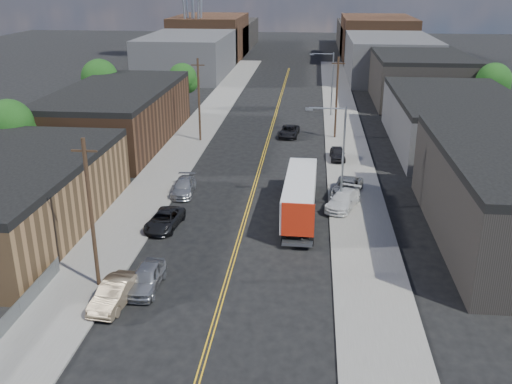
% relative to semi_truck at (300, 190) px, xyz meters
% --- Properties ---
extents(ground, '(260.00, 260.00, 0.00)m').
position_rel_semi_truck_xyz_m(ground, '(-4.50, 36.52, -2.09)').
color(ground, black).
rests_on(ground, ground).
extents(centerline, '(0.32, 120.00, 0.01)m').
position_rel_semi_truck_xyz_m(centerline, '(-4.50, 21.52, -2.09)').
color(centerline, gold).
rests_on(centerline, ground).
extents(sidewalk_left, '(5.00, 140.00, 0.15)m').
position_rel_semi_truck_xyz_m(sidewalk_left, '(-14.00, 21.52, -2.02)').
color(sidewalk_left, slate).
rests_on(sidewalk_left, ground).
extents(sidewalk_right, '(5.00, 140.00, 0.15)m').
position_rel_semi_truck_xyz_m(sidewalk_right, '(5.00, 21.52, -2.02)').
color(sidewalk_right, slate).
rests_on(sidewalk_right, ground).
extents(warehouse_tan, '(12.00, 22.00, 5.60)m').
position_rel_semi_truck_xyz_m(warehouse_tan, '(-22.50, -5.48, 0.71)').
color(warehouse_tan, brown).
rests_on(warehouse_tan, ground).
extents(warehouse_brown, '(12.00, 26.00, 6.60)m').
position_rel_semi_truck_xyz_m(warehouse_brown, '(-22.50, 20.52, 1.21)').
color(warehouse_brown, '#452B1B').
rests_on(warehouse_brown, ground).
extents(industrial_right_b, '(14.00, 24.00, 6.10)m').
position_rel_semi_truck_xyz_m(industrial_right_b, '(17.50, 22.52, 0.96)').
color(industrial_right_b, '#3C3C3E').
rests_on(industrial_right_b, ground).
extents(industrial_right_c, '(14.00, 22.00, 7.60)m').
position_rel_semi_truck_xyz_m(industrial_right_c, '(17.50, 48.52, 1.71)').
color(industrial_right_c, black).
rests_on(industrial_right_c, ground).
extents(skyline_left_a, '(16.00, 30.00, 8.00)m').
position_rel_semi_truck_xyz_m(skyline_left_a, '(-24.50, 71.52, 1.91)').
color(skyline_left_a, '#3C3C3E').
rests_on(skyline_left_a, ground).
extents(skyline_right_a, '(16.00, 30.00, 8.00)m').
position_rel_semi_truck_xyz_m(skyline_right_a, '(15.50, 71.52, 1.91)').
color(skyline_right_a, '#3C3C3E').
rests_on(skyline_right_a, ground).
extents(skyline_left_b, '(16.00, 26.00, 10.00)m').
position_rel_semi_truck_xyz_m(skyline_left_b, '(-24.50, 96.52, 2.91)').
color(skyline_left_b, '#452B1B').
rests_on(skyline_left_b, ground).
extents(skyline_right_b, '(16.00, 26.00, 10.00)m').
position_rel_semi_truck_xyz_m(skyline_right_b, '(15.50, 96.52, 2.91)').
color(skyline_right_b, '#452B1B').
rests_on(skyline_right_b, ground).
extents(skyline_left_c, '(16.00, 40.00, 7.00)m').
position_rel_semi_truck_xyz_m(skyline_left_c, '(-24.50, 116.52, 1.41)').
color(skyline_left_c, black).
rests_on(skyline_left_c, ground).
extents(skyline_right_c, '(16.00, 40.00, 7.00)m').
position_rel_semi_truck_xyz_m(skyline_right_c, '(15.50, 116.52, 1.41)').
color(skyline_right_c, black).
rests_on(skyline_right_c, ground).
extents(streetlight_near, '(3.39, 0.25, 9.00)m').
position_rel_semi_truck_xyz_m(streetlight_near, '(3.10, 1.52, 3.24)').
color(streetlight_near, gray).
rests_on(streetlight_near, ground).
extents(streetlight_far, '(3.39, 0.25, 9.00)m').
position_rel_semi_truck_xyz_m(streetlight_far, '(3.10, 36.52, 3.24)').
color(streetlight_far, gray).
rests_on(streetlight_far, ground).
extents(utility_pole_left_near, '(1.60, 0.26, 10.00)m').
position_rel_semi_truck_xyz_m(utility_pole_left_near, '(-12.70, -13.48, 3.05)').
color(utility_pole_left_near, black).
rests_on(utility_pole_left_near, ground).
extents(utility_pole_left_far, '(1.60, 0.26, 10.00)m').
position_rel_semi_truck_xyz_m(utility_pole_left_far, '(-12.70, 21.52, 3.05)').
color(utility_pole_left_far, black).
rests_on(utility_pole_left_far, ground).
extents(utility_pole_right, '(1.60, 0.26, 10.00)m').
position_rel_semi_truck_xyz_m(utility_pole_right, '(3.70, 24.52, 3.05)').
color(utility_pole_right, black).
rests_on(utility_pole_right, ground).
extents(tree_left_near, '(4.85, 4.76, 7.91)m').
position_rel_semi_truck_xyz_m(tree_left_near, '(-28.44, 6.52, 3.09)').
color(tree_left_near, black).
rests_on(tree_left_near, ground).
extents(tree_left_mid, '(5.10, 5.04, 8.37)m').
position_rel_semi_truck_xyz_m(tree_left_mid, '(-28.44, 31.52, 3.39)').
color(tree_left_mid, black).
rests_on(tree_left_mid, ground).
extents(tree_left_far, '(4.35, 4.20, 6.97)m').
position_rel_semi_truck_xyz_m(tree_left_far, '(-18.44, 38.52, 2.48)').
color(tree_left_far, black).
rests_on(tree_left_far, ground).
extents(tree_right_far, '(4.85, 4.76, 7.91)m').
position_rel_semi_truck_xyz_m(tree_right_far, '(25.56, 36.52, 3.09)').
color(tree_right_far, black).
rests_on(tree_right_far, ground).
extents(semi_truck, '(2.67, 14.09, 3.67)m').
position_rel_semi_truck_xyz_m(semi_truck, '(0.00, 0.00, 0.00)').
color(semi_truck, silver).
rests_on(semi_truck, ground).
extents(car_left_a, '(1.90, 4.60, 1.56)m').
position_rel_semi_truck_xyz_m(car_left_a, '(-9.50, -13.48, -1.31)').
color(car_left_a, '#9A9C9F').
rests_on(car_left_a, ground).
extents(car_left_b, '(2.16, 4.84, 1.54)m').
position_rel_semi_truck_xyz_m(car_left_b, '(-10.90, -15.48, -1.32)').
color(car_left_b, '#7A6850').
rests_on(car_left_b, ground).
extents(car_left_c, '(2.70, 5.06, 1.35)m').
position_rel_semi_truck_xyz_m(car_left_c, '(-10.70, -4.01, -1.41)').
color(car_left_c, black).
rests_on(car_left_c, ground).
extents(car_left_d, '(2.22, 4.89, 1.39)m').
position_rel_semi_truck_xyz_m(car_left_d, '(-10.83, 3.63, -1.40)').
color(car_left_d, '#9A9C9F').
rests_on(car_left_d, ground).
extents(car_right_lot_a, '(3.49, 5.54, 1.43)m').
position_rel_semi_truck_xyz_m(car_right_lot_a, '(4.18, 4.52, -1.23)').
color(car_right_lot_a, '#999B9E').
rests_on(car_right_lot_a, sidewalk_right).
extents(car_right_lot_b, '(3.65, 5.35, 1.44)m').
position_rel_semi_truck_xyz_m(car_right_lot_b, '(3.70, 1.30, -1.22)').
color(car_right_lot_b, white).
rests_on(car_right_lot_b, sidewalk_right).
extents(car_right_lot_c, '(1.72, 3.97, 1.33)m').
position_rel_semi_truck_xyz_m(car_right_lot_c, '(3.70, 15.23, -1.27)').
color(car_right_lot_c, black).
rests_on(car_right_lot_c, sidewalk_right).
extents(car_ahead_truck, '(2.64, 5.00, 1.34)m').
position_rel_semi_truck_xyz_m(car_ahead_truck, '(-1.99, 24.78, -1.42)').
color(car_ahead_truck, black).
rests_on(car_ahead_truck, ground).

